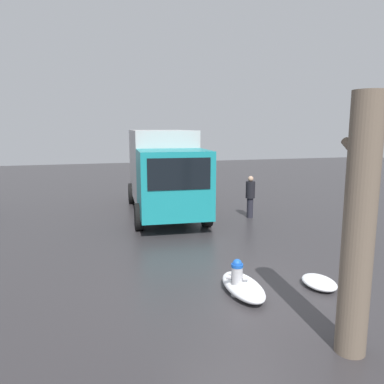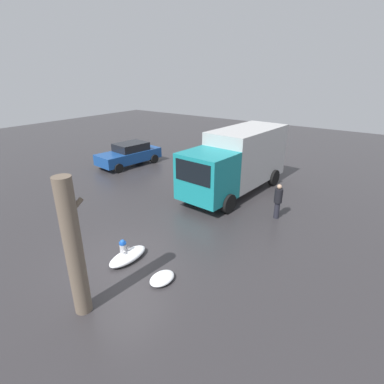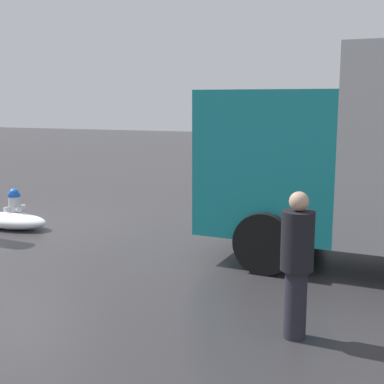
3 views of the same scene
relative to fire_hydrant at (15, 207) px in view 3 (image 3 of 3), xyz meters
The scene contains 4 objects.
ground_plane 0.39m from the fire_hydrant, 152.83° to the left, with size 60.00×60.00×0.00m, color #333033.
fire_hydrant is the anchor object (origin of this frame).
pedestrian 6.79m from the fire_hydrant, 27.00° to the right, with size 0.34×0.34×1.57m.
snow_pile_by_hydrant 0.29m from the fire_hydrant, 77.30° to the right, with size 1.51×0.67×0.30m.
Camera 3 is at (6.89, -8.43, 2.50)m, focal length 50.00 mm.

